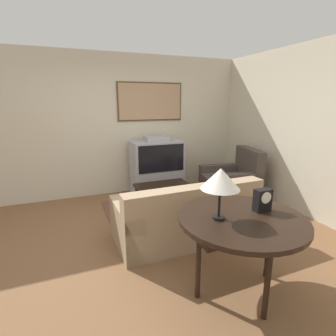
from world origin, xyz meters
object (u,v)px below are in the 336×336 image
console_table (242,224)px  mantel_clock (262,200)px  coffee_table (163,188)px  tv (157,167)px  couch (186,217)px  table_lamp (221,179)px  armchair (232,182)px

console_table → mantel_clock: 0.32m
coffee_table → console_table: size_ratio=0.78×
tv → mantel_clock: 2.93m
mantel_clock → console_table: bearing=-169.1°
couch → console_table: 1.20m
coffee_table → mantel_clock: bearing=-83.6°
table_lamp → mantel_clock: bearing=-0.1°
couch → table_lamp: 1.39m
armchair → mantel_clock: 2.55m
coffee_table → console_table: console_table is taller
couch → console_table: (0.02, -1.13, 0.42)m
coffee_table → mantel_clock: 2.16m
coffee_table → mantel_clock: mantel_clock is taller
coffee_table → table_lamp: size_ratio=1.94×
console_table → coffee_table: bearing=89.2°
console_table → mantel_clock: mantel_clock is taller
armchair → table_lamp: size_ratio=2.37×
couch → console_table: bearing=90.1°
table_lamp → mantel_clock: (0.49, -0.00, -0.26)m
couch → mantel_clock: bearing=103.8°
coffee_table → table_lamp: bearing=-97.0°
tv → couch: 1.86m
couch → mantel_clock: 1.26m
armchair → mantel_clock: bearing=-17.6°
armchair → console_table: size_ratio=0.95×
table_lamp → armchair: bearing=51.9°
coffee_table → console_table: bearing=-90.8°
couch → mantel_clock: size_ratio=8.53×
table_lamp → couch: bearing=79.5°
table_lamp → tv: bearing=81.6°
coffee_table → table_lamp: 2.23m
tv → coffee_table: size_ratio=1.27×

